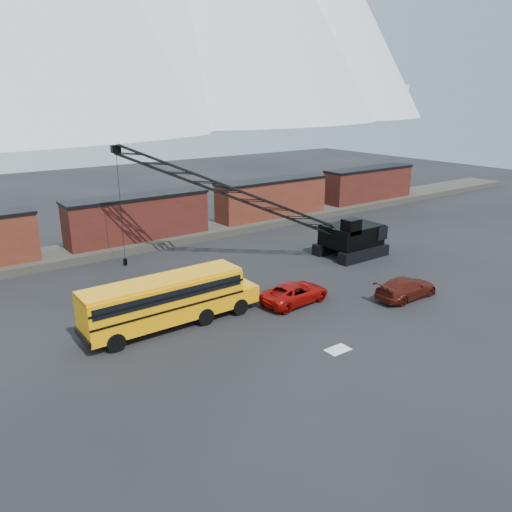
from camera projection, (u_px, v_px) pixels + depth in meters
The scene contains 10 objects.
ground at pixel (286, 327), 30.96m from camera, with size 160.00×160.00×0.00m, color black.
gravel_berm at pixel (140, 242), 47.76m from camera, with size 120.00×5.00×0.70m, color #413D35.
boxcar_mid at pixel (138, 217), 47.02m from camera, with size 13.70×3.10×4.17m.
boxcar_east_near at pixel (272, 198), 56.01m from camera, with size 13.70×3.10×4.17m.
boxcar_east_far at pixel (369, 184), 65.01m from camera, with size 13.70×3.10×4.17m.
snow_patch at pixel (338, 350), 28.16m from camera, with size 1.40×0.90×0.02m, color silver.
school_bus at pixel (169, 299), 30.56m from camera, with size 11.65×2.65×3.19m.
red_pickup at pixel (295, 293), 34.40m from camera, with size 2.38×5.16×1.43m, color #960A07.
maroon_suv at pixel (406, 288), 35.24m from camera, with size 2.08×5.11×1.48m, color #46140C.
crawler_crane at pixel (234, 193), 41.31m from camera, with size 20.80×11.72×10.22m.
Camera 1 is at (-18.11, -21.60, 13.67)m, focal length 35.00 mm.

